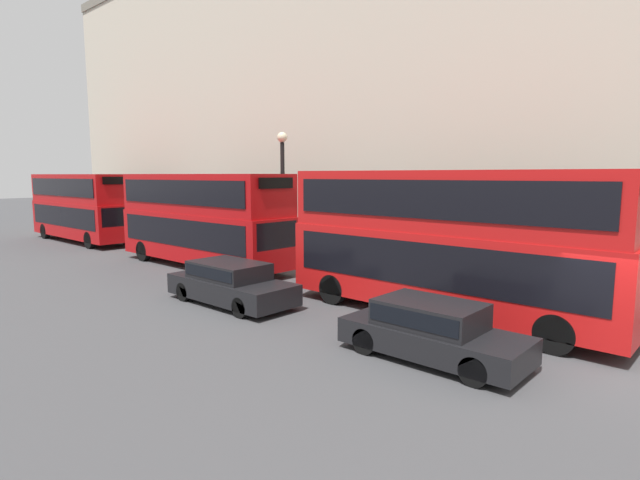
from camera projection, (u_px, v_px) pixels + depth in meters
name	position (u px, v px, depth m)	size (l,w,h in m)	color
ground_plane	(612.00, 374.00, 10.77)	(200.00, 200.00, 0.00)	#424244
bus_leading	(447.00, 237.00, 14.84)	(2.59, 10.21, 4.41)	red
bus_second_in_queue	(202.00, 216.00, 23.14)	(2.59, 10.18, 4.31)	#B20C0F
bus_third_in_queue	(82.00, 205.00, 31.88)	(2.59, 10.12, 4.31)	#B20C0F
car_dark_sedan	(432.00, 329.00, 11.59)	(1.76, 4.33, 1.37)	black
car_hatchback	(230.00, 282.00, 16.59)	(1.90, 4.77, 1.40)	black
street_lamp	(283.00, 186.00, 21.73)	(0.44, 0.44, 6.10)	black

